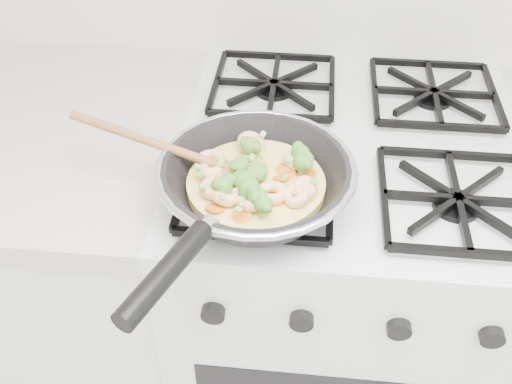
# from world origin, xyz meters

# --- Properties ---
(stove) EXTENTS (0.60, 0.60, 0.92)m
(stove) POSITION_xyz_m (0.00, 1.70, 0.46)
(stove) COLOR white
(stove) RESTS_ON ground
(skillet) EXTENTS (0.43, 0.44, 0.09)m
(skillet) POSITION_xyz_m (-0.15, 1.52, 0.96)
(skillet) COLOR black
(skillet) RESTS_ON stove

